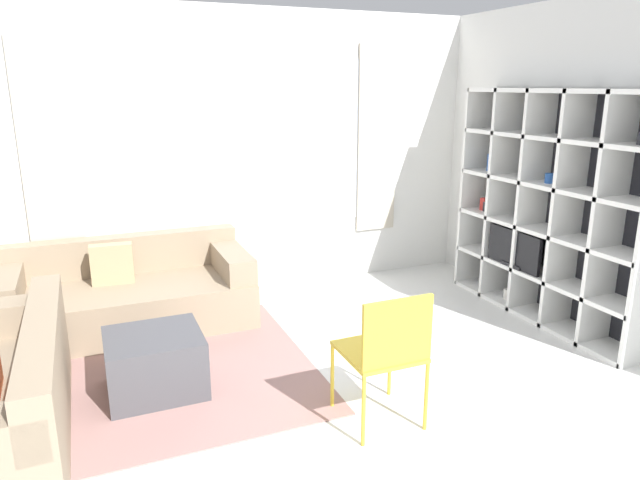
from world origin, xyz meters
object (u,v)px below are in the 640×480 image
(couch_main, at_px, (128,296))
(folding_chair, at_px, (386,348))
(shelving_unit, at_px, (551,209))
(ottoman, at_px, (155,363))

(couch_main, height_order, folding_chair, folding_chair)
(shelving_unit, xyz_separation_m, folding_chair, (-2.13, -0.98, -0.46))
(ottoman, bearing_deg, shelving_unit, 0.50)
(shelving_unit, distance_m, ottoman, 3.44)
(shelving_unit, height_order, ottoman, shelving_unit)
(ottoman, xyz_separation_m, folding_chair, (1.22, -0.95, 0.31))
(shelving_unit, bearing_deg, couch_main, 160.88)
(shelving_unit, bearing_deg, ottoman, -179.50)
(couch_main, bearing_deg, ottoman, -86.62)
(couch_main, distance_m, folding_chair, 2.53)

